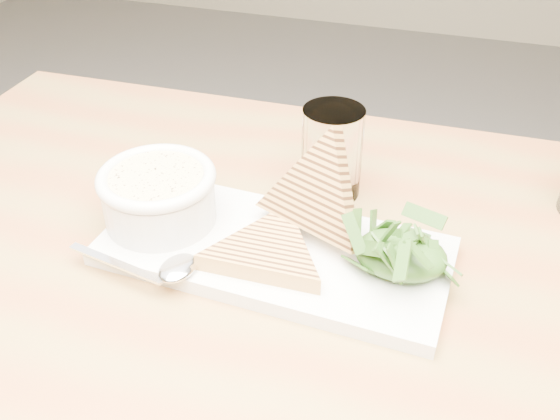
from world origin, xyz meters
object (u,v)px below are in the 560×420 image
(table_top, at_px, (360,344))
(platter, at_px, (274,251))
(soup_bowl, at_px, (160,201))
(glass_near, at_px, (332,152))

(table_top, bearing_deg, platter, 146.01)
(soup_bowl, bearing_deg, table_top, -18.22)
(glass_near, bearing_deg, table_top, -68.57)
(table_top, xyz_separation_m, platter, (-0.11, 0.08, 0.03))
(soup_bowl, relative_size, glass_near, 1.10)
(table_top, relative_size, soup_bowl, 10.51)
(platter, height_order, glass_near, glass_near)
(platter, bearing_deg, glass_near, 79.59)
(table_top, distance_m, glass_near, 0.25)
(soup_bowl, height_order, glass_near, glass_near)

